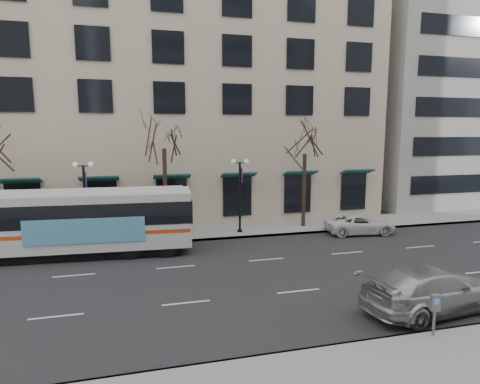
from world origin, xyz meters
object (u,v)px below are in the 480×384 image
object	(u,v)px
tree_far_mid	(164,134)
white_pickup	(360,224)
pay_station	(435,306)
lamp_post_right	(240,192)
silver_car	(433,289)
tree_far_right	(305,140)
city_bus	(70,221)
lamp_post_left	(85,198)

from	to	relation	value
tree_far_mid	white_pickup	xyz separation A→B (m)	(13.13, -2.60, -6.24)
tree_far_mid	pay_station	xyz separation A→B (m)	(7.83, -16.16, -5.70)
white_pickup	tree_far_mid	bearing A→B (deg)	85.92
lamp_post_right	silver_car	world-z (taller)	lamp_post_right
tree_far_mid	tree_far_right	xyz separation A→B (m)	(10.00, -0.00, -0.48)
lamp_post_right	city_bus	world-z (taller)	lamp_post_right
lamp_post_left	silver_car	bearing A→B (deg)	-43.48
tree_far_right	silver_car	size ratio (longest dim) A/B	1.34
tree_far_mid	city_bus	xyz separation A→B (m)	(-5.55, -3.01, -4.87)
tree_far_mid	tree_far_right	world-z (taller)	tree_far_mid
lamp_post_right	silver_car	distance (m)	14.45
tree_far_right	lamp_post_right	world-z (taller)	tree_far_right
silver_car	pay_station	world-z (taller)	silver_car
tree_far_right	pay_station	size ratio (longest dim) A/B	5.51
tree_far_mid	silver_car	size ratio (longest dim) A/B	1.42
lamp_post_left	pay_station	distance (m)	20.23
lamp_post_right	white_pickup	distance (m)	8.67
tree_far_right	pay_station	world-z (taller)	tree_far_right
tree_far_mid	city_bus	distance (m)	7.97
tree_far_right	city_bus	distance (m)	16.44
pay_station	white_pickup	bearing A→B (deg)	86.39
tree_far_right	lamp_post_left	xyz separation A→B (m)	(-14.99, -0.60, -3.48)
lamp_post_right	tree_far_right	bearing A→B (deg)	6.85
white_pickup	pay_station	size ratio (longest dim) A/B	3.29
tree_far_right	white_pickup	bearing A→B (deg)	-39.73
city_bus	silver_car	bearing A→B (deg)	-33.36
tree_far_right	white_pickup	xyz separation A→B (m)	(3.13, -2.60, -5.75)
white_pickup	pay_station	world-z (taller)	pay_station
tree_far_mid	lamp_post_left	distance (m)	6.40
silver_car	city_bus	bearing A→B (deg)	45.96
tree_far_right	white_pickup	size ratio (longest dim) A/B	1.68
lamp_post_right	white_pickup	bearing A→B (deg)	-13.84
tree_far_right	lamp_post_left	size ratio (longest dim) A/B	1.55
tree_far_right	city_bus	world-z (taller)	tree_far_right
silver_car	white_pickup	distance (m)	12.22
tree_far_mid	lamp_post_left	size ratio (longest dim) A/B	1.64
city_bus	silver_car	distance (m)	18.70
city_bus	lamp_post_left	bearing A→B (deg)	80.49
pay_station	tree_far_mid	bearing A→B (deg)	133.60
tree_far_right	silver_car	distance (m)	15.28
lamp_post_right	pay_station	size ratio (longest dim) A/B	3.56
white_pickup	lamp_post_right	bearing A→B (deg)	83.28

